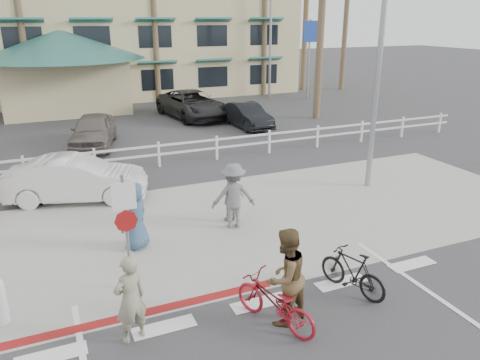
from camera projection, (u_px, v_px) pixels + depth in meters
name	position (u px, v px, depth m)	size (l,w,h in m)	color
ground	(273.00, 320.00, 9.06)	(140.00, 140.00, 0.00)	#333335
sidewalk_plaza	(199.00, 228.00, 12.95)	(22.00, 7.00, 0.01)	gray
cross_street	(162.00, 184.00, 16.42)	(40.00, 5.00, 0.01)	#333335
parking_lot	(117.00, 128.00, 24.65)	(50.00, 16.00, 0.01)	#333335
curb_red	(105.00, 322.00, 8.97)	(7.00, 0.25, 0.02)	maroon
rail_fence	(161.00, 154.00, 18.18)	(29.40, 0.16, 1.00)	silver
building	(108.00, 15.00, 34.80)	(28.00, 16.00, 11.30)	#C9BA89
sign_post	(126.00, 228.00, 9.62)	(0.50, 0.10, 2.90)	gray
streetlight_0	(380.00, 52.00, 14.77)	(0.60, 2.00, 9.00)	gray
streetlight_1	(271.00, 29.00, 32.77)	(0.60, 2.00, 9.50)	gray
info_sign	(309.00, 59.00, 32.43)	(1.20, 0.16, 5.60)	navy
palm_5	(153.00, 1.00, 30.07)	(4.00, 4.00, 13.00)	#224B1C
palm_9	(347.00, 3.00, 35.67)	(4.00, 4.00, 13.00)	#224B1C
bike_red	(274.00, 303.00, 8.75)	(0.65, 1.87, 0.98)	maroon
rider_red	(130.00, 299.00, 8.24)	(0.62, 0.40, 1.69)	gray
bike_black	(352.00, 272.00, 9.82)	(0.46, 1.63, 0.98)	black
rider_black	(285.00, 277.00, 8.72)	(0.94, 0.73, 1.93)	brown
pedestrian_a	(233.00, 196.00, 12.77)	(1.20, 0.69, 1.85)	slate
pedestrian_child	(231.00, 199.00, 13.23)	(0.79, 0.33, 1.35)	#A09E93
pedestrian_b	(135.00, 216.00, 11.63)	(0.85, 0.55, 1.74)	#33506D
car_white_sedan	(76.00, 179.00, 14.74)	(1.51, 4.33, 1.43)	silver
lot_car_2	(93.00, 131.00, 20.89)	(1.73, 4.29, 1.46)	#605852
lot_car_3	(247.00, 116.00, 24.59)	(1.34, 3.85, 1.27)	black
lot_car_5	(192.00, 104.00, 26.90)	(2.57, 5.57, 1.55)	black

